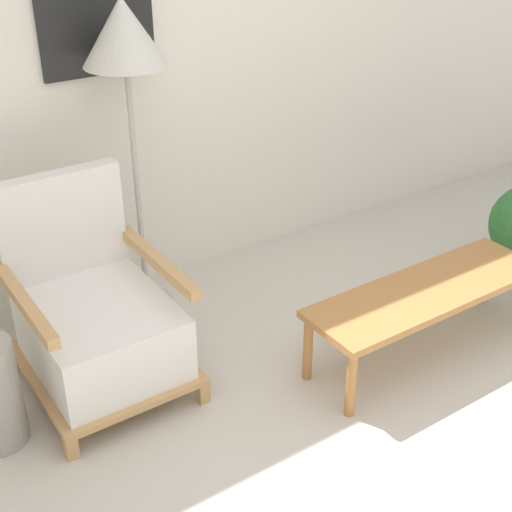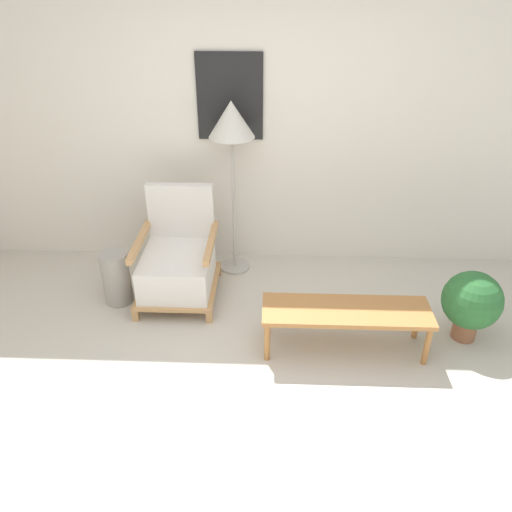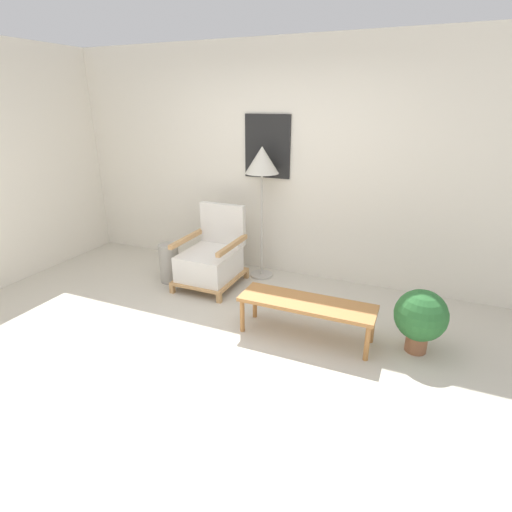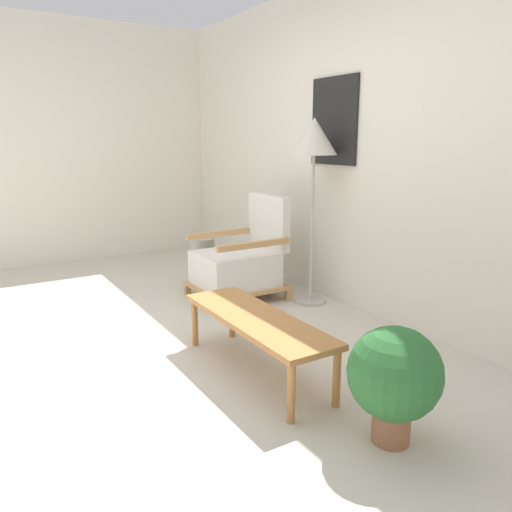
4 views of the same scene
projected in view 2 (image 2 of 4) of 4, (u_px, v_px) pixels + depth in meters
ground_plane at (240, 415)px, 3.24m from camera, size 14.00×14.00×0.00m
wall_back at (253, 119)px, 4.33m from camera, size 8.00×0.09×2.70m
armchair at (178, 262)px, 4.25m from camera, size 0.65×0.76×0.91m
floor_lamp at (232, 128)px, 4.10m from camera, size 0.39×0.39×1.58m
coffee_table at (346, 314)px, 3.64m from camera, size 1.23×0.38×0.36m
vase at (116, 278)px, 4.21m from camera, size 0.23×0.23×0.47m
potted_plant at (472, 302)px, 3.74m from camera, size 0.44×0.44×0.57m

